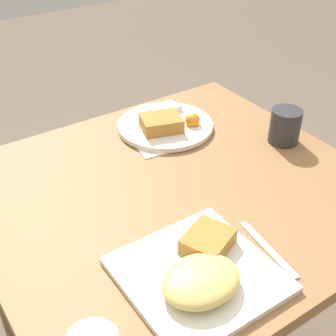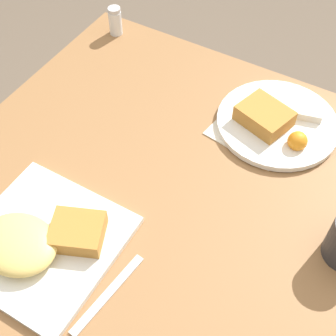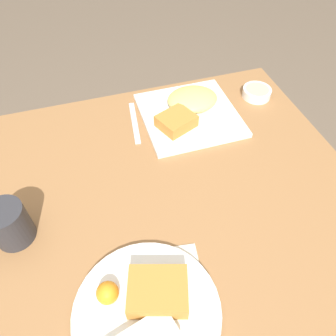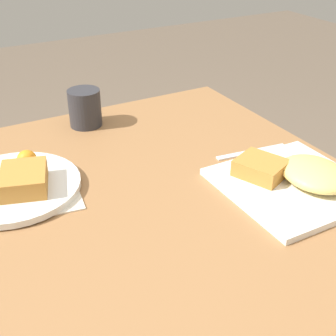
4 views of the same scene
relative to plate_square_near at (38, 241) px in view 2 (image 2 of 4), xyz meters
name	(u,v)px [view 2 (image 2 of 4)]	position (x,y,z in m)	size (l,w,h in m)	color
ground_plane	(169,308)	(0.13, 0.27, -0.75)	(8.00, 8.00, 0.00)	brown
dining_table	(169,201)	(0.13, 0.27, -0.11)	(0.94, 0.88, 0.73)	olive
menu_card	(260,124)	(0.24, 0.51, -0.02)	(0.21, 0.24, 0.00)	beige
plate_square_near	(38,241)	(0.00, 0.00, 0.00)	(0.28, 0.28, 0.06)	white
plate_oval_far	(277,121)	(0.27, 0.53, 0.00)	(0.28, 0.28, 0.05)	white
salt_shaker	(115,23)	(-0.25, 0.64, 0.01)	(0.04, 0.04, 0.08)	white
butter_knife	(108,294)	(0.17, -0.01, -0.02)	(0.04, 0.19, 0.00)	silver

